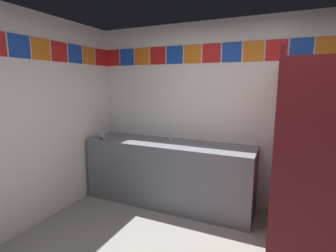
# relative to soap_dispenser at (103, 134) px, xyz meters

# --- Properties ---
(wall_back) EXTENTS (4.29, 0.09, 2.54)m
(wall_back) POSITION_rel_soap_dispenser_xyz_m (1.88, 0.54, 0.30)
(wall_back) COLOR white
(wall_back) RESTS_ON ground_plane
(wall_side) EXTENTS (0.09, 3.55, 2.54)m
(wall_side) POSITION_rel_soap_dispenser_xyz_m (-0.31, -1.28, 0.30)
(wall_side) COLOR white
(wall_side) RESTS_ON ground_plane
(vanity_counter) EXTENTS (2.37, 0.62, 0.90)m
(vanity_counter) POSITION_rel_soap_dispenser_xyz_m (0.97, 0.19, -0.52)
(vanity_counter) COLOR slate
(vanity_counter) RESTS_ON ground_plane
(faucet_center) EXTENTS (0.04, 0.10, 0.14)m
(faucet_center) POSITION_rel_soap_dispenser_xyz_m (0.97, 0.28, -0.03)
(faucet_center) COLOR silver
(faucet_center) RESTS_ON vanity_counter
(soap_dispenser) EXTENTS (0.09, 0.09, 0.16)m
(soap_dispenser) POSITION_rel_soap_dispenser_xyz_m (0.00, 0.00, 0.00)
(soap_dispenser) COLOR gray
(soap_dispenser) RESTS_ON vanity_counter
(stall_divider) EXTENTS (0.92, 1.52, 1.98)m
(stall_divider) POSITION_rel_soap_dispenser_xyz_m (2.53, -0.53, 0.01)
(stall_divider) COLOR maroon
(stall_divider) RESTS_ON ground_plane
(toilet) EXTENTS (0.39, 0.49, 0.74)m
(toilet) POSITION_rel_soap_dispenser_xyz_m (2.97, 0.13, -0.67)
(toilet) COLOR white
(toilet) RESTS_ON ground_plane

